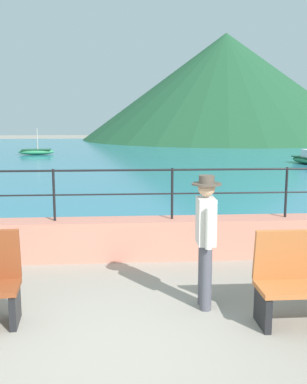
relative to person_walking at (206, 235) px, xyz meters
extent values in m
plane|color=gray|center=(-1.21, -1.02, -0.98)|extent=(120.00, 120.00, 0.00)
cube|color=tan|center=(-1.21, 2.18, -0.63)|extent=(20.00, 0.56, 0.70)
cylinder|color=black|center=(-2.23, 2.18, 0.17)|extent=(0.04, 0.04, 0.90)
cylinder|color=black|center=(-0.19, 2.18, 0.17)|extent=(0.04, 0.04, 0.90)
cylinder|color=black|center=(1.86, 2.18, 0.17)|extent=(0.04, 0.04, 0.90)
cylinder|color=black|center=(-1.21, 2.18, 0.59)|extent=(18.40, 0.04, 0.04)
cylinder|color=black|center=(-1.21, 2.18, 0.17)|extent=(18.40, 0.03, 0.03)
cube|color=teal|center=(-1.21, 24.82, -0.95)|extent=(64.00, 44.32, 0.06)
cone|color=#1E4C2D|center=(10.43, 44.74, 4.77)|extent=(31.51, 31.51, 11.49)
cube|color=black|center=(-2.37, -0.32, -0.76)|extent=(0.12, 0.47, 0.43)
cube|color=black|center=(0.59, -0.60, -0.76)|extent=(0.08, 0.47, 0.43)
cylinder|color=#4C4C56|center=(0.00, -0.09, -0.55)|extent=(0.15, 0.15, 0.86)
cylinder|color=#4C4C56|center=(0.00, 0.09, -0.55)|extent=(0.15, 0.15, 0.86)
cube|color=beige|center=(0.00, 0.00, 0.18)|extent=(0.23, 0.37, 0.60)
cylinder|color=beige|center=(-0.01, -0.24, 0.14)|extent=(0.09, 0.09, 0.52)
cylinder|color=beige|center=(0.01, 0.24, 0.14)|extent=(0.09, 0.09, 0.52)
sphere|color=tan|center=(0.00, 0.00, 0.61)|extent=(0.22, 0.22, 0.22)
cylinder|color=#4C4238|center=(0.00, 0.00, 0.66)|extent=(0.38, 0.38, 0.02)
cylinder|color=#4C4238|center=(0.00, 0.00, 0.72)|extent=(0.20, 0.20, 0.10)
ellipsoid|color=#338C59|center=(-6.59, 24.43, -0.74)|extent=(2.34, 1.01, 0.36)
cube|color=#1C4D31|center=(-6.59, 24.43, -0.59)|extent=(1.88, 0.86, 0.06)
cylinder|color=#B2A899|center=(-6.49, 24.44, 0.11)|extent=(0.06, 0.06, 1.33)
ellipsoid|color=#338C59|center=(8.68, 17.51, -0.74)|extent=(1.33, 2.43, 0.36)
cube|color=#1C4D31|center=(8.68, 17.51, -0.59)|extent=(1.11, 1.95, 0.06)
camera|label=1|loc=(-1.07, -5.59, 1.49)|focal=42.41mm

